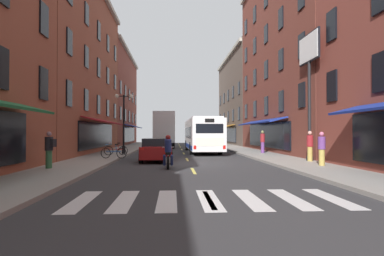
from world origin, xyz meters
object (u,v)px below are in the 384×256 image
(sedan_near, at_px, (167,140))
(transit_bus, at_px, (202,135))
(motorcycle_rider, at_px, (168,154))
(pedestrian_rear, at_px, (310,146))
(pedestrian_near, at_px, (49,149))
(pedestrian_mid, at_px, (263,141))
(billboard_sign, at_px, (309,64))
(box_truck, at_px, (163,130))
(bicycle_near, at_px, (116,150))
(pedestrian_far, at_px, (322,148))
(street_lamp_twin, at_px, (124,121))
(bicycle_mid, at_px, (114,153))
(sedan_mid, at_px, (157,149))

(sedan_near, bearing_deg, transit_bus, -78.96)
(motorcycle_rider, distance_m, pedestrian_rear, 8.27)
(pedestrian_near, bearing_deg, pedestrian_mid, -30.82)
(billboard_sign, height_order, box_truck, billboard_sign)
(transit_bus, bearing_deg, sedan_near, 101.04)
(transit_bus, relative_size, bicycle_near, 6.49)
(transit_bus, bearing_deg, pedestrian_mid, -37.06)
(motorcycle_rider, height_order, pedestrian_far, pedestrian_far)
(billboard_sign, bearing_deg, pedestrian_rear, -111.54)
(pedestrian_mid, relative_size, street_lamp_twin, 0.39)
(billboard_sign, height_order, motorcycle_rider, billboard_sign)
(billboard_sign, bearing_deg, sedan_near, 106.97)
(billboard_sign, xyz_separation_m, bicycle_near, (-12.13, 5.40, -5.31))
(pedestrian_mid, bearing_deg, box_truck, 36.27)
(billboard_sign, relative_size, sedan_near, 1.65)
(bicycle_near, relative_size, bicycle_mid, 1.01)
(box_truck, distance_m, pedestrian_far, 24.73)
(box_truck, bearing_deg, sedan_near, 88.76)
(pedestrian_far, bearing_deg, pedestrian_rear, 166.00)
(billboard_sign, distance_m, pedestrian_mid, 8.84)
(sedan_mid, bearing_deg, pedestrian_far, -29.31)
(motorcycle_rider, bearing_deg, bicycle_near, 117.02)
(billboard_sign, distance_m, transit_bus, 12.87)
(bicycle_mid, relative_size, pedestrian_mid, 0.93)
(bicycle_near, bearing_deg, street_lamp_twin, 78.36)
(transit_bus, bearing_deg, pedestrian_near, -120.09)
(billboard_sign, distance_m, sedan_near, 30.96)
(pedestrian_rear, bearing_deg, pedestrian_mid, 32.71)
(transit_bus, xyz_separation_m, pedestrian_far, (4.72, -13.81, -0.60))
(transit_bus, xyz_separation_m, sedan_mid, (-3.64, -9.12, -0.87))
(pedestrian_near, height_order, pedestrian_rear, pedestrian_rear)
(motorcycle_rider, distance_m, pedestrian_near, 5.53)
(pedestrian_rear, bearing_deg, motorcycle_rider, 131.40)
(billboard_sign, relative_size, transit_bus, 0.67)
(bicycle_near, xyz_separation_m, bicycle_mid, (0.37, -3.01, 0.00))
(sedan_mid, relative_size, street_lamp_twin, 1.00)
(box_truck, height_order, motorcycle_rider, box_truck)
(sedan_mid, relative_size, pedestrian_rear, 2.69)
(motorcycle_rider, bearing_deg, street_lamp_twin, 111.24)
(transit_bus, xyz_separation_m, street_lamp_twin, (-6.46, -3.97, 1.13))
(pedestrian_near, bearing_deg, pedestrian_rear, -58.38)
(sedan_mid, xyz_separation_m, motorcycle_rider, (0.75, -4.05, -0.02))
(box_truck, bearing_deg, billboard_sign, -65.86)
(transit_bus, distance_m, sedan_near, 18.65)
(pedestrian_near, bearing_deg, billboard_sign, -56.82)
(transit_bus, height_order, pedestrian_mid, transit_bus)
(pedestrian_rear, bearing_deg, sedan_mid, 104.48)
(billboard_sign, distance_m, pedestrian_far, 5.64)
(street_lamp_twin, bearing_deg, bicycle_near, -101.64)
(transit_bus, height_order, sedan_near, transit_bus)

